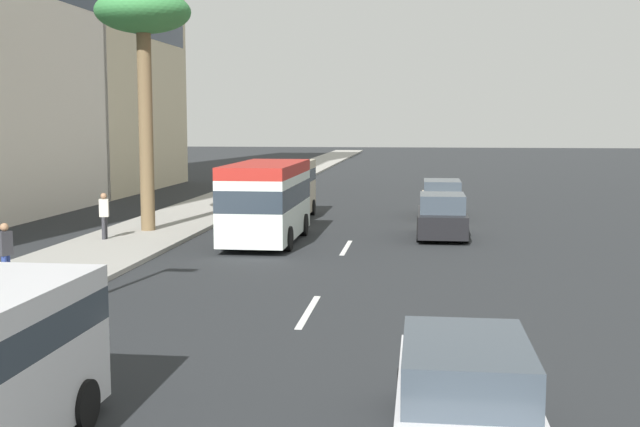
# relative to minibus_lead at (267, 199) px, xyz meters

# --- Properties ---
(ground_plane) EXTENTS (198.00, 198.00, 0.00)m
(ground_plane) POSITION_rel_minibus_lead_xyz_m (8.10, -2.96, -1.57)
(ground_plane) COLOR #26282B
(sidewalk_right) EXTENTS (162.00, 3.96, 0.15)m
(sidewalk_right) POSITION_rel_minibus_lead_xyz_m (8.10, 4.90, -1.50)
(sidewalk_right) COLOR #9E9B93
(sidewalk_right) RESTS_ON ground_plane
(lane_stripe_mid) EXTENTS (3.20, 0.16, 0.01)m
(lane_stripe_mid) POSITION_rel_minibus_lead_xyz_m (-10.30, -2.96, -1.57)
(lane_stripe_mid) COLOR silver
(lane_stripe_mid) RESTS_ON ground_plane
(lane_stripe_far) EXTENTS (3.20, 0.16, 0.01)m
(lane_stripe_far) POSITION_rel_minibus_lead_xyz_m (-0.92, -2.96, -1.57)
(lane_stripe_far) COLOR silver
(lane_stripe_far) RESTS_ON ground_plane
(minibus_lead) EXTENTS (6.38, 2.40, 2.86)m
(minibus_lead) POSITION_rel_minibus_lead_xyz_m (0.00, 0.00, 0.00)
(minibus_lead) COLOR silver
(minibus_lead) RESTS_ON ground_plane
(car_second) EXTENTS (4.57, 1.82, 1.56)m
(car_second) POSITION_rel_minibus_lead_xyz_m (-17.84, -6.07, -0.83)
(car_second) COLOR silver
(car_second) RESTS_ON ground_plane
(van_third) EXTENTS (4.63, 2.06, 2.56)m
(van_third) POSITION_rel_minibus_lead_xyz_m (7.21, 0.42, -0.11)
(van_third) COLOR beige
(van_third) RESTS_ON ground_plane
(car_fourth) EXTENTS (4.11, 1.85, 1.66)m
(car_fourth) POSITION_rel_minibus_lead_xyz_m (1.91, -6.28, -0.79)
(car_fourth) COLOR black
(car_fourth) RESTS_ON ground_plane
(car_sixth) EXTENTS (4.77, 1.85, 1.69)m
(car_sixth) POSITION_rel_minibus_lead_xyz_m (8.69, -6.45, -0.78)
(car_sixth) COLOR beige
(car_sixth) RESTS_ON ground_plane
(pedestrian_near_lamp) EXTENTS (0.39, 0.35, 1.62)m
(pedestrian_near_lamp) POSITION_rel_minibus_lead_xyz_m (-9.08, 5.03, -0.54)
(pedestrian_near_lamp) COLOR navy
(pedestrian_near_lamp) RESTS_ON sidewalk_right
(pedestrian_mid_block) EXTENTS (0.30, 0.36, 1.65)m
(pedestrian_mid_block) POSITION_rel_minibus_lead_xyz_m (-0.93, 5.72, -0.51)
(pedestrian_mid_block) COLOR #333338
(pedestrian_mid_block) RESTS_ON sidewalk_right
(palm_tree) EXTENTS (3.59, 3.59, 9.09)m
(palm_tree) POSITION_rel_minibus_lead_xyz_m (1.54, 4.97, 6.43)
(palm_tree) COLOR brown
(palm_tree) RESTS_ON sidewalk_right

